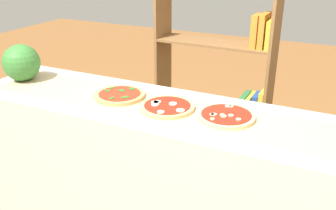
{
  "coord_description": "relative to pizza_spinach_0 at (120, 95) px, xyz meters",
  "views": [
    {
      "loc": [
        0.8,
        -1.67,
        1.77
      ],
      "look_at": [
        0.0,
        0.0,
        0.97
      ],
      "focal_mm": 39.8,
      "sensor_mm": 36.0,
      "label": 1
    }
  ],
  "objects": [
    {
      "name": "bookshelf",
      "position": [
        0.38,
        0.89,
        -0.21
      ],
      "size": [
        0.89,
        0.28,
        1.66
      ],
      "color": "brown",
      "rests_on": "ground_plane"
    },
    {
      "name": "parchment_paper",
      "position": [
        0.32,
        -0.02,
        -0.01
      ],
      "size": [
        2.18,
        0.38,
        0.0
      ],
      "primitive_type": "cube",
      "color": "tan",
      "rests_on": "counter"
    },
    {
      "name": "counter",
      "position": [
        0.32,
        -0.02,
        -0.49
      ],
      "size": [
        2.43,
        0.6,
        0.95
      ],
      "primitive_type": "cube",
      "color": "beige",
      "rests_on": "ground_plane"
    },
    {
      "name": "watermelon",
      "position": [
        -0.73,
        -0.02,
        0.11
      ],
      "size": [
        0.24,
        0.24,
        0.24
      ],
      "primitive_type": "sphere",
      "color": "#387A33",
      "rests_on": "counter"
    },
    {
      "name": "pizza_mozzarella_1",
      "position": [
        0.32,
        -0.03,
        -0.0
      ],
      "size": [
        0.3,
        0.3,
        0.03
      ],
      "color": "#DBB26B",
      "rests_on": "parchment_paper"
    },
    {
      "name": "pizza_mushroom_2",
      "position": [
        0.65,
        -0.01,
        -0.0
      ],
      "size": [
        0.29,
        0.29,
        0.03
      ],
      "color": "#E5C17F",
      "rests_on": "parchment_paper"
    },
    {
      "name": "pizza_spinach_0",
      "position": [
        0.0,
        0.0,
        0.0
      ],
      "size": [
        0.29,
        0.29,
        0.03
      ],
      "color": "tan",
      "rests_on": "parchment_paper"
    }
  ]
}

